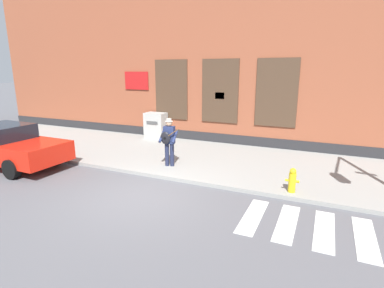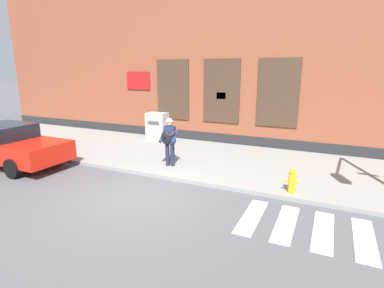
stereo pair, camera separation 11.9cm
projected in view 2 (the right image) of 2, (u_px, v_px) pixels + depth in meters
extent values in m
plane|color=#56565B|center=(141.00, 196.00, 8.45)|extent=(160.00, 160.00, 0.00)
cube|color=gray|center=(198.00, 158.00, 11.95)|extent=(28.00, 5.18, 0.12)
cube|color=brown|center=(236.00, 51.00, 14.95)|extent=(28.00, 4.00, 8.74)
cube|color=#28282B|center=(220.00, 139.00, 14.16)|extent=(28.00, 0.04, 0.55)
cube|color=#473323|center=(173.00, 90.00, 14.65)|extent=(1.74, 0.06, 2.86)
cube|color=black|center=(173.00, 90.00, 14.64)|extent=(1.62, 0.03, 2.74)
cube|color=#473323|center=(221.00, 91.00, 13.61)|extent=(1.74, 0.06, 2.86)
cube|color=black|center=(221.00, 91.00, 13.60)|extent=(1.62, 0.03, 2.74)
cube|color=#473323|center=(278.00, 93.00, 12.57)|extent=(1.74, 0.06, 2.86)
cube|color=black|center=(278.00, 93.00, 12.56)|extent=(1.62, 0.03, 2.74)
cube|color=red|center=(138.00, 81.00, 15.37)|extent=(1.40, 0.04, 0.90)
cube|color=yellow|center=(221.00, 96.00, 13.64)|extent=(0.44, 0.02, 0.30)
cube|color=silver|center=(252.00, 216.00, 7.25)|extent=(0.42, 1.90, 0.01)
cube|color=silver|center=(286.00, 223.00, 6.92)|extent=(0.42, 1.90, 0.01)
cube|color=silver|center=(323.00, 231.00, 6.59)|extent=(0.42, 1.90, 0.01)
cube|color=silver|center=(364.00, 239.00, 6.26)|extent=(0.42, 1.90, 0.01)
cube|color=red|center=(11.00, 148.00, 11.03)|extent=(4.62, 1.90, 0.68)
cube|color=black|center=(4.00, 131.00, 10.99)|extent=(1.86, 1.60, 0.52)
cube|color=silver|center=(67.00, 149.00, 10.55)|extent=(0.06, 0.24, 0.12)
cube|color=silver|center=(39.00, 158.00, 9.55)|extent=(0.06, 0.24, 0.12)
cylinder|color=black|center=(57.00, 155.00, 11.31)|extent=(0.66, 0.25, 0.66)
cylinder|color=black|center=(13.00, 168.00, 9.78)|extent=(0.66, 0.25, 0.66)
cylinder|color=black|center=(12.00, 147.00, 12.44)|extent=(0.66, 0.25, 0.66)
cylinder|color=#1E233D|center=(172.00, 155.00, 10.63)|extent=(0.15, 0.15, 0.82)
cylinder|color=#1E233D|center=(167.00, 154.00, 10.66)|extent=(0.15, 0.15, 0.82)
cube|color=navy|center=(170.00, 135.00, 10.49)|extent=(0.41, 0.28, 0.62)
sphere|color=tan|center=(169.00, 123.00, 10.39)|extent=(0.22, 0.22, 0.22)
cylinder|color=beige|center=(169.00, 121.00, 10.37)|extent=(0.27, 0.28, 0.02)
cylinder|color=beige|center=(169.00, 120.00, 10.36)|extent=(0.18, 0.18, 0.09)
cylinder|color=navy|center=(175.00, 137.00, 10.34)|extent=(0.17, 0.52, 0.39)
cylinder|color=navy|center=(162.00, 136.00, 10.47)|extent=(0.17, 0.52, 0.39)
ellipsoid|color=black|center=(166.00, 138.00, 10.36)|extent=(0.37, 0.17, 0.44)
cylinder|color=black|center=(165.00, 138.00, 10.30)|extent=(0.09, 0.02, 0.09)
cylinder|color=brown|center=(173.00, 133.00, 10.23)|extent=(0.47, 0.11, 0.34)
cube|color=#ADADA8|center=(157.00, 125.00, 14.99)|extent=(1.03, 0.68, 1.28)
cube|color=#4C4C4C|center=(153.00, 123.00, 14.63)|extent=(0.62, 0.02, 0.16)
cylinder|color=gold|center=(292.00, 183.00, 8.32)|extent=(0.20, 0.20, 0.55)
sphere|color=gold|center=(293.00, 172.00, 8.24)|extent=(0.18, 0.18, 0.18)
cylinder|color=gold|center=(287.00, 181.00, 8.36)|extent=(0.10, 0.07, 0.07)
cylinder|color=gold|center=(297.00, 182.00, 8.25)|extent=(0.10, 0.07, 0.07)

